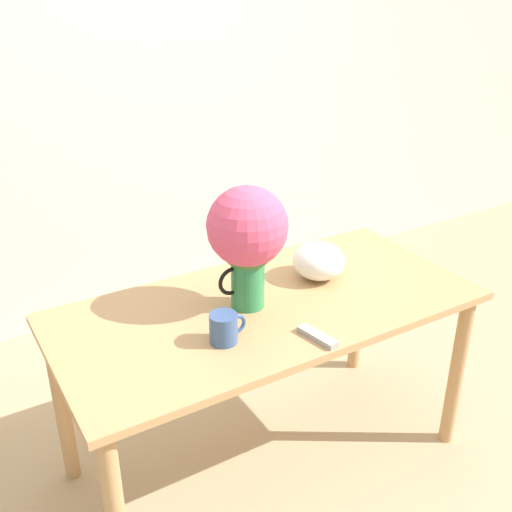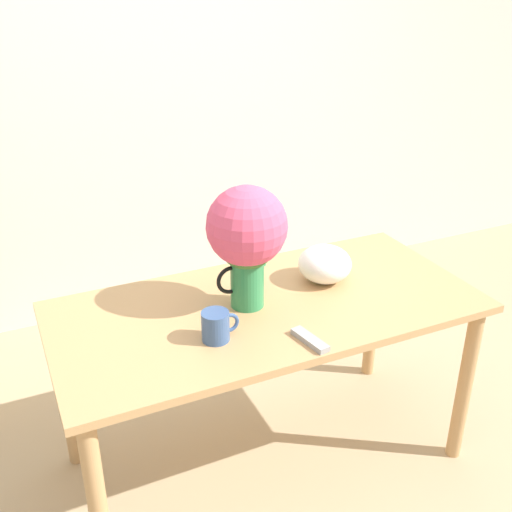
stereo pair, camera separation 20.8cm
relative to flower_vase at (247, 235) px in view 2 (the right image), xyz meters
The scene contains 7 objects.
ground_plane 1.08m from the flower_vase, 57.37° to the right, with size 12.00×12.00×0.00m, color tan.
wall_back 1.54m from the flower_vase, 83.40° to the left, with size 8.00×0.05×2.60m.
table 0.39m from the flower_vase, 19.81° to the right, with size 1.59×0.76×0.75m.
flower_vase is the anchor object (origin of this frame).
coffee_mug 0.34m from the flower_vase, 138.24° to the right, with size 0.13×0.09×0.10m.
white_bowl 0.42m from the flower_vase, ahead, with size 0.21×0.21×0.15m.
remote_control 0.43m from the flower_vase, 74.47° to the right, with size 0.07×0.16×0.02m.
Camera 2 is at (-0.96, -1.49, 1.87)m, focal length 42.00 mm.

